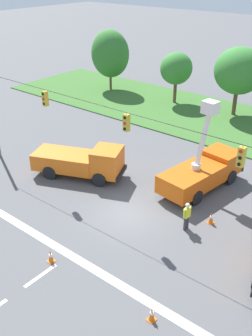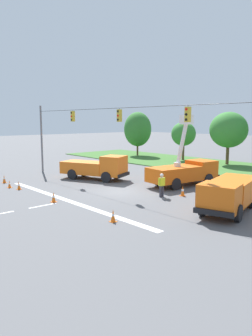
# 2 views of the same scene
# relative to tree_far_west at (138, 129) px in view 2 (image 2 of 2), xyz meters

# --- Properties ---
(ground_plane) EXTENTS (200.00, 200.00, 0.00)m
(ground_plane) POSITION_rel_tree_far_west_xyz_m (18.00, -19.17, -4.26)
(ground_plane) COLOR #565659
(grass_verge) EXTENTS (56.00, 12.00, 0.10)m
(grass_verge) POSITION_rel_tree_far_west_xyz_m (18.00, -1.17, -4.21)
(grass_verge) COLOR #3D6B2D
(grass_verge) RESTS_ON ground
(lane_markings) EXTENTS (17.60, 15.25, 0.01)m
(lane_markings) POSITION_rel_tree_far_west_xyz_m (18.00, -25.44, -4.25)
(lane_markings) COLOR silver
(lane_markings) RESTS_ON ground
(signal_gantry) EXTENTS (26.20, 0.33, 7.20)m
(signal_gantry) POSITION_rel_tree_far_west_xyz_m (17.99, -19.17, 0.18)
(signal_gantry) COLOR slate
(signal_gantry) RESTS_ON ground
(tree_far_west) EXTENTS (4.64, 3.98, 6.95)m
(tree_far_west) POSITION_rel_tree_far_west_xyz_m (0.00, 0.00, 0.00)
(tree_far_west) COLOR brown
(tree_far_west) RESTS_ON ground
(tree_west) EXTENTS (3.29, 3.59, 5.45)m
(tree_west) POSITION_rel_tree_far_west_xyz_m (8.63, 0.66, -0.50)
(tree_west) COLOR brown
(tree_west) RESTS_ON ground
(tree_centre) EXTENTS (4.79, 4.53, 6.71)m
(tree_centre) POSITION_rel_tree_far_west_xyz_m (15.31, 1.17, 0.20)
(tree_centre) COLOR brown
(tree_centre) RESTS_ON ground
(utility_truck_bucket_lift) EXTENTS (3.25, 7.00, 6.12)m
(utility_truck_bucket_lift) POSITION_rel_tree_far_west_xyz_m (19.88, -13.35, -2.98)
(utility_truck_bucket_lift) COLOR #D6560F
(utility_truck_bucket_lift) RESTS_ON ground
(utility_truck_support_near) EXTENTS (6.88, 4.64, 2.36)m
(utility_truck_support_near) POSITION_rel_tree_far_west_xyz_m (12.43, -17.36, -3.07)
(utility_truck_support_near) COLOR orange
(utility_truck_support_near) RESTS_ON ground
(utility_truck_support_far) EXTENTS (3.81, 6.61, 2.09)m
(utility_truck_support_far) POSITION_rel_tree_far_west_xyz_m (27.03, -17.94, -3.05)
(utility_truck_support_far) COLOR orange
(utility_truck_support_far) RESTS_ON ground
(road_worker) EXTENTS (0.29, 0.65, 1.77)m
(road_worker) POSITION_rel_tree_far_west_xyz_m (21.57, -18.14, -3.26)
(road_worker) COLOR #383842
(road_worker) RESTS_ON ground
(traffic_cone_foreground_left) EXTENTS (0.36, 0.36, 0.75)m
(traffic_cone_foreground_left) POSITION_rel_tree_far_west_xyz_m (8.33, -24.74, -3.89)
(traffic_cone_foreground_left) COLOR orange
(traffic_cone_foreground_left) RESTS_ON ground
(traffic_cone_mid_left) EXTENTS (0.36, 0.36, 0.69)m
(traffic_cone_mid_left) POSITION_rel_tree_far_west_xyz_m (11.94, -24.95, -3.92)
(traffic_cone_mid_left) COLOR orange
(traffic_cone_mid_left) RESTS_ON ground
(traffic_cone_mid_right) EXTENTS (0.36, 0.36, 0.82)m
(traffic_cone_mid_right) POSITION_rel_tree_far_west_xyz_m (8.78, -16.32, -3.84)
(traffic_cone_mid_right) COLOR orange
(traffic_cone_mid_right) RESTS_ON ground
(traffic_cone_near_bucket) EXTENTS (0.36, 0.36, 0.77)m
(traffic_cone_near_bucket) POSITION_rel_tree_far_west_xyz_m (22.41, -16.71, -3.87)
(traffic_cone_near_bucket) COLOR orange
(traffic_cone_near_bucket) RESTS_ON ground
(traffic_cone_lane_edge_a) EXTENTS (0.36, 0.36, 0.63)m
(traffic_cone_lane_edge_a) POSITION_rel_tree_far_west_xyz_m (10.73, -25.25, -3.95)
(traffic_cone_lane_edge_a) COLOR orange
(traffic_cone_lane_edge_a) RESTS_ON ground
(traffic_cone_lane_edge_b) EXTENTS (0.36, 0.36, 0.72)m
(traffic_cone_lane_edge_b) POSITION_rel_tree_far_west_xyz_m (23.85, -24.69, -3.90)
(traffic_cone_lane_edge_b) COLOR orange
(traffic_cone_lane_edge_b) RESTS_ON ground
(traffic_cone_far_left) EXTENTS (0.36, 0.36, 0.71)m
(traffic_cone_far_left) POSITION_rel_tree_far_west_xyz_m (17.62, -24.93, -3.91)
(traffic_cone_far_left) COLOR orange
(traffic_cone_far_left) RESTS_ON ground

